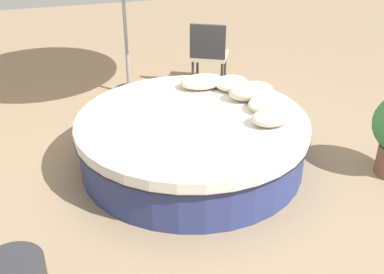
% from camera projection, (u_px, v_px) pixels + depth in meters
% --- Properties ---
extents(ground_plane, '(16.00, 16.00, 0.00)m').
position_uv_depth(ground_plane, '(192.00, 164.00, 5.35)').
color(ground_plane, '#9E8466').
extents(round_bed, '(2.50, 2.50, 0.58)m').
position_uv_depth(round_bed, '(192.00, 141.00, 5.20)').
color(round_bed, navy).
rests_on(round_bed, ground_plane).
extents(throw_pillow_0, '(0.43, 0.31, 0.16)m').
position_uv_depth(throw_pillow_0, '(271.00, 118.00, 4.90)').
color(throw_pillow_0, beige).
rests_on(throw_pillow_0, round_bed).
extents(throw_pillow_1, '(0.41, 0.39, 0.14)m').
position_uv_depth(throw_pillow_1, '(267.00, 105.00, 5.19)').
color(throw_pillow_1, beige).
rests_on(throw_pillow_1, round_bed).
extents(throw_pillow_2, '(0.53, 0.32, 0.21)m').
position_uv_depth(throw_pillow_2, '(251.00, 91.00, 5.44)').
color(throw_pillow_2, beige).
rests_on(throw_pillow_2, round_bed).
extents(throw_pillow_3, '(0.41, 0.37, 0.16)m').
position_uv_depth(throw_pillow_3, '(232.00, 83.00, 5.71)').
color(throw_pillow_3, silver).
rests_on(throw_pillow_3, round_bed).
extents(throw_pillow_4, '(0.54, 0.35, 0.16)m').
position_uv_depth(throw_pillow_4, '(202.00, 82.00, 5.76)').
color(throw_pillow_4, beige).
rests_on(throw_pillow_4, round_bed).
extents(patio_chair, '(0.69, 0.68, 0.98)m').
position_uv_depth(patio_chair, '(209.00, 51.00, 7.08)').
color(patio_chair, '#333338').
rests_on(patio_chair, ground_plane).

